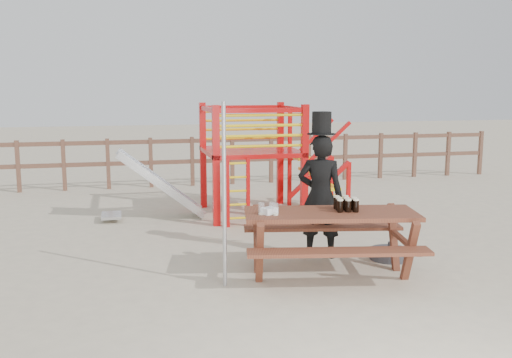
% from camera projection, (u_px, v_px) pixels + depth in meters
% --- Properties ---
extents(ground, '(60.00, 60.00, 0.00)m').
position_uv_depth(ground, '(297.00, 273.00, 7.44)').
color(ground, '#C3B598').
rests_on(ground, ground).
extents(back_fence, '(15.09, 0.09, 1.20)m').
position_uv_depth(back_fence, '(212.00, 155.00, 14.04)').
color(back_fence, brown).
rests_on(back_fence, ground).
extents(playground_fort, '(4.71, 1.84, 2.10)m').
position_uv_depth(playground_fort, '(247.00, 158.00, 10.73)').
color(playground_fort, red).
rests_on(playground_fort, ground).
extents(picnic_table, '(2.41, 1.87, 0.84)m').
position_uv_depth(picnic_table, '(330.00, 236.00, 7.26)').
color(picnic_table, brown).
rests_on(picnic_table, ground).
extents(man_with_hat, '(0.75, 0.64, 2.07)m').
position_uv_depth(man_with_hat, '(320.00, 193.00, 8.03)').
color(man_with_hat, black).
rests_on(man_with_hat, ground).
extents(metal_pole, '(0.05, 0.05, 2.24)m').
position_uv_depth(metal_pole, '(224.00, 196.00, 6.79)').
color(metal_pole, '#B2B2B7').
rests_on(metal_pole, ground).
extents(parasol_base, '(0.58, 0.58, 0.24)m').
position_uv_depth(parasol_base, '(390.00, 254.00, 8.05)').
color(parasol_base, '#36353A').
rests_on(parasol_base, ground).
extents(paper_bag, '(0.22, 0.21, 0.08)m').
position_uv_depth(paper_bag, '(269.00, 211.00, 7.08)').
color(paper_bag, white).
rests_on(paper_bag, picnic_table).
extents(stout_pints, '(0.29, 0.32, 0.17)m').
position_uv_depth(stout_pints, '(346.00, 204.00, 7.27)').
color(stout_pints, black).
rests_on(stout_pints, picnic_table).
extents(empty_glasses, '(0.23, 0.15, 0.15)m').
position_uv_depth(empty_glasses, '(270.00, 209.00, 7.04)').
color(empty_glasses, silver).
rests_on(empty_glasses, picnic_table).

